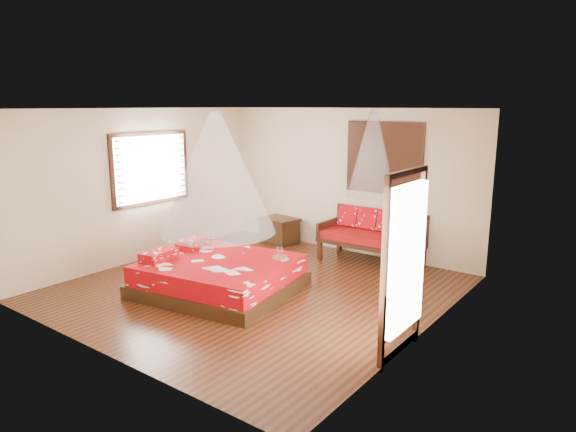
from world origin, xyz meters
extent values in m
cube|color=black|center=(0.00, 0.00, -0.01)|extent=(5.50, 5.50, 0.02)
cube|color=silver|center=(0.00, 0.00, 2.81)|extent=(5.50, 5.50, 0.02)
cube|color=beige|center=(-2.76, 0.00, 1.40)|extent=(0.02, 5.50, 2.80)
cube|color=beige|center=(2.76, 0.00, 1.40)|extent=(0.02, 5.50, 2.80)
cube|color=beige|center=(0.00, 2.76, 1.40)|extent=(5.50, 0.02, 2.80)
cube|color=beige|center=(0.00, -2.76, 1.40)|extent=(5.50, 0.02, 2.80)
cube|color=black|center=(-0.39, -0.43, 0.10)|extent=(2.50, 2.32, 0.20)
cube|color=#AE050D|center=(-0.39, -0.43, 0.35)|extent=(2.38, 2.21, 0.30)
cube|color=#AE050D|center=(-1.15, -0.97, 0.57)|extent=(0.40, 0.62, 0.15)
cube|color=#AE050D|center=(-1.28, -0.13, 0.57)|extent=(0.40, 0.62, 0.15)
cube|color=black|center=(-0.08, 1.94, 0.21)|extent=(0.08, 0.08, 0.42)
cube|color=black|center=(1.67, 1.94, 0.21)|extent=(0.08, 0.08, 0.42)
cube|color=black|center=(-0.08, 2.66, 0.21)|extent=(0.08, 0.08, 0.42)
cube|color=black|center=(1.67, 2.66, 0.21)|extent=(0.08, 0.08, 0.42)
cube|color=black|center=(0.80, 2.30, 0.38)|extent=(1.87, 0.83, 0.08)
cube|color=maroon|center=(0.80, 2.30, 0.49)|extent=(1.81, 0.77, 0.14)
cube|color=black|center=(0.80, 2.68, 0.67)|extent=(1.87, 0.06, 0.55)
cube|color=black|center=(-0.10, 2.30, 0.54)|extent=(0.06, 0.83, 0.30)
cube|color=black|center=(1.69, 2.30, 0.54)|extent=(0.06, 0.83, 0.30)
cube|color=#AE050D|center=(0.17, 2.56, 0.76)|extent=(0.40, 0.20, 0.41)
cube|color=#AE050D|center=(0.59, 2.56, 0.76)|extent=(0.40, 0.20, 0.41)
cube|color=#AE050D|center=(1.00, 2.56, 0.76)|extent=(0.40, 0.20, 0.41)
cube|color=#AE050D|center=(1.42, 2.56, 0.76)|extent=(0.40, 0.20, 0.41)
cube|color=black|center=(-1.43, 2.45, 0.24)|extent=(0.80, 0.63, 0.47)
cube|color=black|center=(-1.43, 2.45, 0.50)|extent=(0.85, 0.68, 0.05)
cube|color=black|center=(0.80, 2.72, 1.90)|extent=(1.52, 0.06, 1.32)
cube|color=black|center=(0.80, 2.71, 1.90)|extent=(1.35, 0.04, 1.10)
cube|color=black|center=(-2.72, 0.20, 1.70)|extent=(0.08, 1.74, 1.34)
cube|color=white|center=(-2.68, 0.20, 1.70)|extent=(0.04, 1.54, 1.10)
cube|color=black|center=(2.72, -0.60, 1.05)|extent=(0.08, 1.02, 2.16)
cube|color=white|center=(2.70, -0.60, 1.15)|extent=(0.03, 0.82, 1.70)
cylinder|color=brown|center=(0.31, 0.21, 0.52)|extent=(0.24, 0.24, 0.03)
cone|color=white|center=(-0.39, -0.43, 1.85)|extent=(1.76, 1.76, 1.80)
cone|color=white|center=(0.80, 2.25, 2.00)|extent=(0.86, 0.86, 1.50)
camera|label=1|loc=(5.03, -5.88, 2.86)|focal=32.00mm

